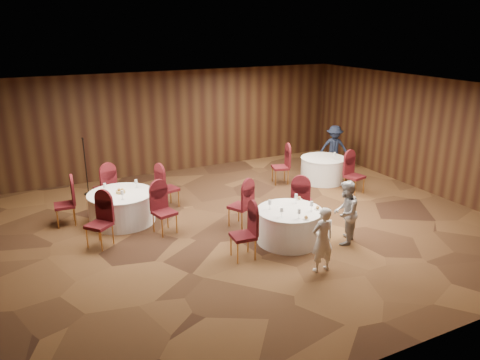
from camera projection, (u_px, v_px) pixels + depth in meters
name	position (u px, v px, depth m)	size (l,w,h in m)	color
ground	(236.00, 228.00, 11.01)	(12.00, 12.00, 0.00)	black
room_shell	(236.00, 147.00, 10.38)	(12.00, 12.00, 12.00)	silver
table_main	(289.00, 225.00, 10.23)	(1.43, 1.43, 0.74)	silver
table_left	(122.00, 207.00, 11.23)	(1.57, 1.57, 0.74)	silver
table_right	(323.00, 169.00, 14.16)	(1.34, 1.34, 0.74)	silver
chairs_main	(263.00, 213.00, 10.56)	(2.78, 2.09, 1.00)	#450D10
chairs_left	(121.00, 203.00, 11.19)	(3.15, 3.03, 1.00)	#450D10
chairs_right	(316.00, 172.00, 13.53)	(2.03, 2.32, 1.00)	#450D10
tabletop_main	(299.00, 206.00, 10.04)	(1.04, 1.16, 0.22)	silver
tabletop_left	(121.00, 190.00, 11.09)	(0.82, 0.77, 0.22)	silver
tabletop_right	(335.00, 154.00, 13.83)	(0.08, 0.08, 0.22)	silver
mic_stand	(87.00, 178.00, 13.04)	(0.24, 0.24, 1.62)	black
woman_a	(323.00, 240.00, 8.90)	(0.48, 0.32, 1.32)	white
woman_b	(345.00, 213.00, 10.05)	(0.69, 0.54, 1.42)	#ABACB0
man_c	(334.00, 148.00, 15.22)	(0.94, 0.54, 1.46)	#161E33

